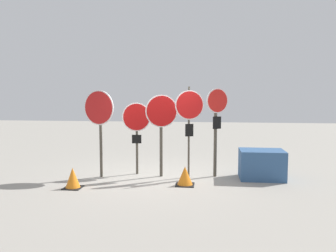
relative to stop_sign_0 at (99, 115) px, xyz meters
name	(u,v)px	position (x,y,z in m)	size (l,w,h in m)	color
ground_plane	(158,177)	(1.58, 0.20, -1.71)	(40.00, 40.00, 0.00)	gray
stop_sign_0	(99,115)	(0.00, 0.00, 0.00)	(0.90, 0.31, 2.39)	#474238
stop_sign_1	(137,123)	(0.92, 0.48, -0.25)	(0.81, 0.15, 2.05)	#474238
stop_sign_2	(161,120)	(1.67, 0.28, -0.12)	(0.85, 0.32, 2.27)	#474238
stop_sign_3	(189,112)	(2.43, 0.27, 0.10)	(0.76, 0.28, 2.49)	#474238
stop_sign_4	(216,118)	(3.16, 0.46, -0.07)	(0.58, 0.39, 2.44)	#474238
traffic_cone_0	(73,178)	(-0.31, -1.12, -1.47)	(0.43, 0.43, 0.50)	black
traffic_cone_1	(185,176)	(2.37, -0.52, -1.48)	(0.46, 0.46, 0.48)	black
storage_crate	(262,164)	(4.38, 0.37, -1.32)	(1.17, 0.85, 0.79)	#335684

